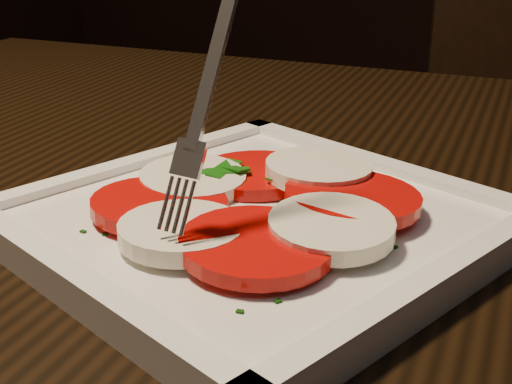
% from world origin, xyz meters
% --- Properties ---
extents(table, '(1.25, 0.87, 0.75)m').
position_xyz_m(table, '(-0.04, 0.19, 0.65)').
color(table, black).
rests_on(table, ground).
extents(plate, '(0.33, 0.33, 0.01)m').
position_xyz_m(plate, '(-0.04, 0.10, 0.76)').
color(plate, white).
rests_on(plate, table).
extents(caprese_salad, '(0.19, 0.22, 0.02)m').
position_xyz_m(caprese_salad, '(-0.04, 0.10, 0.77)').
color(caprese_salad, '#CE0505').
rests_on(caprese_salad, plate).
extents(fork, '(0.04, 0.08, 0.14)m').
position_xyz_m(fork, '(-0.05, 0.07, 0.85)').
color(fork, white).
rests_on(fork, caprese_salad).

